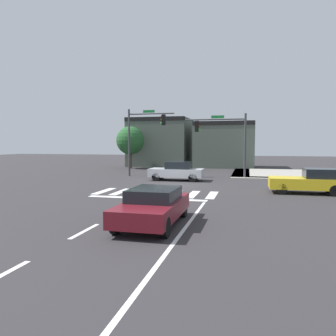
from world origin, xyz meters
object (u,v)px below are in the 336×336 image
Objects in this scene: car_yellow at (309,181)px; car_maroon at (153,206)px; car_silver at (177,171)px; roadside_tree at (130,141)px; traffic_signal_northeast at (223,134)px; traffic_signal_northwest at (144,130)px.

car_maroon is at bearing 53.67° from car_yellow.
car_silver is at bearing 8.79° from car_maroon.
roadside_tree is at bearing 22.06° from car_maroon.
roadside_tree is (-11.78, 9.02, -0.47)m from traffic_signal_northeast.
roadside_tree is (-8.29, 11.46, 2.61)m from car_silver.
traffic_signal_northeast reaches higher than roadside_tree.
traffic_signal_northeast reaches higher than car_maroon.
traffic_signal_northwest is at bearing -30.62° from car_yellow.
car_silver is at bearing -35.40° from traffic_signal_northwest.
roadside_tree reaches higher than car_maroon.
car_maroon is at bearing 85.83° from traffic_signal_northeast.
traffic_signal_northwest is 1.37× the size of car_maroon.
traffic_signal_northeast is at bearing -37.43° from roadside_tree.
car_yellow is at bearing -30.62° from traffic_signal_northwest.
traffic_signal_northeast is 17.33m from car_maroon.
car_yellow reaches higher than car_maroon.
car_maroon is 1.03× the size of car_silver.
car_silver is 0.86× the size of roadside_tree.
traffic_signal_northwest is 1.41× the size of car_silver.
car_yellow is 11.82m from car_maroon.
traffic_signal_northeast reaches higher than car_silver.
car_yellow is 10.54m from car_silver.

